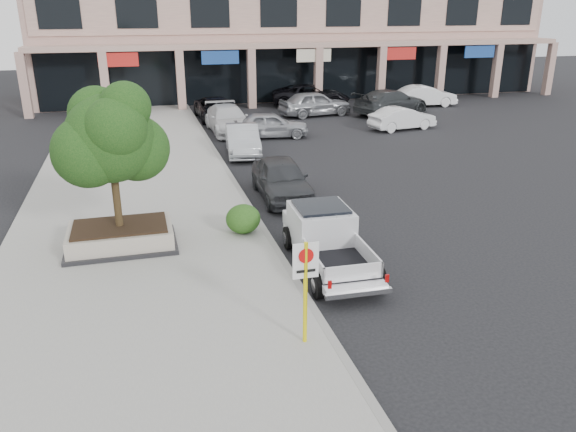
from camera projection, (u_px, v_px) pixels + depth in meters
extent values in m
plane|color=black|center=(346.00, 272.00, 15.51)|extent=(120.00, 120.00, 0.00)
cube|color=gray|center=(137.00, 215.00, 19.55)|extent=(8.00, 52.00, 0.15)
cube|color=gray|center=(248.00, 205.00, 20.52)|extent=(0.20, 52.00, 0.15)
cube|color=tan|center=(293.00, 37.00, 46.64)|extent=(40.00, 10.00, 9.00)
cube|color=#A57D75|center=(315.00, 44.00, 41.19)|extent=(40.00, 2.20, 0.35)
cube|color=tan|center=(24.00, 86.00, 36.27)|extent=(0.55, 0.55, 4.20)
cube|color=tan|center=(549.00, 69.00, 46.11)|extent=(0.55, 0.55, 4.20)
cube|color=black|center=(311.00, 75.00, 42.94)|extent=(39.20, 0.08, 3.90)
cube|color=black|center=(122.00, 244.00, 16.79)|extent=(3.20, 2.20, 0.12)
cube|color=#A89F8D|center=(121.00, 235.00, 16.68)|extent=(3.00, 2.00, 0.50)
cube|color=black|center=(120.00, 226.00, 16.58)|extent=(2.70, 1.70, 0.06)
cylinder|color=#2F1F12|center=(116.00, 190.00, 16.19)|extent=(0.22, 0.22, 2.20)
sphere|color=black|center=(110.00, 139.00, 15.66)|extent=(2.50, 2.50, 2.50)
sphere|color=black|center=(137.00, 148.00, 16.25)|extent=(1.90, 1.90, 1.90)
sphere|color=black|center=(97.00, 114.00, 15.83)|extent=(1.60, 1.60, 1.60)
cylinder|color=yellow|center=(305.00, 293.00, 11.63)|extent=(0.09, 0.09, 2.30)
cube|color=white|center=(306.00, 261.00, 11.37)|extent=(0.55, 0.03, 0.78)
cylinder|color=red|center=(306.00, 256.00, 11.30)|extent=(0.32, 0.01, 0.32)
ellipsoid|color=#1F4914|center=(243.00, 219.00, 17.65)|extent=(1.10, 0.99, 0.93)
imported|color=#2E3034|center=(281.00, 178.00, 21.33)|extent=(1.91, 4.50, 1.52)
imported|color=#ADB0B6|center=(243.00, 140.00, 27.65)|extent=(2.02, 4.54, 1.45)
imported|color=silver|center=(228.00, 119.00, 32.48)|extent=(2.30, 5.33, 1.53)
imported|color=black|center=(216.00, 109.00, 36.18)|extent=(2.48, 5.13, 1.41)
imported|color=#A3A5AB|center=(271.00, 125.00, 31.25)|extent=(4.36, 2.15, 1.43)
imported|color=silver|center=(402.00, 118.00, 33.35)|extent=(4.24, 2.09, 1.34)
imported|color=#2D3032|center=(391.00, 102.00, 37.99)|extent=(6.23, 4.41, 1.68)
imported|color=black|center=(311.00, 95.00, 41.11)|extent=(6.15, 3.85, 1.59)
imported|color=#97999F|center=(315.00, 103.00, 37.50)|extent=(5.10, 2.64, 1.66)
imported|color=white|center=(425.00, 96.00, 41.14)|extent=(4.65, 1.80, 1.51)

